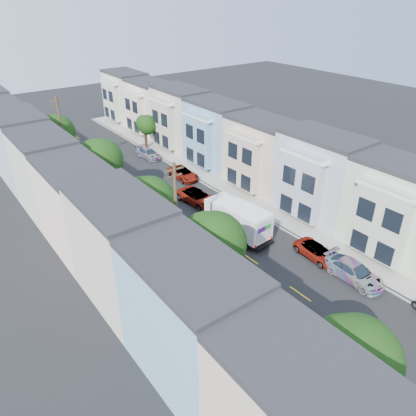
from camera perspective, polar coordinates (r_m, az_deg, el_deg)
The scene contains 27 objects.
ground at distance 36.92m, azimuth 5.86°, elevation -7.07°, with size 160.00×160.00×0.00m, color black.
road_slab at distance 47.30m, azimuth -6.37°, elevation 1.47°, with size 12.00×70.00×0.02m, color black.
curb_left at distance 44.93m, azimuth -12.97°, elevation -0.59°, with size 0.30×70.00×0.15m, color gray.
curb_right at distance 50.23m, azimuth -0.46°, elevation 3.44°, with size 0.30×70.00×0.15m, color gray.
sidewalk_left at distance 44.52m, azimuth -14.48°, elevation -1.07°, with size 2.60×70.00×0.15m, color gray.
sidewalk_right at distance 50.94m, azimuth 0.72°, elevation 3.81°, with size 2.60×70.00×0.15m, color gray.
centerline at distance 47.30m, azimuth -6.37°, elevation 1.46°, with size 0.12×70.00×0.01m, color gold.
townhouse_row_left at distance 43.55m, azimuth -19.01°, elevation -2.62°, with size 5.00×70.00×8.50m, color beige.
townhouse_row_right at distance 53.17m, azimuth 3.99°, elevation 4.75°, with size 5.00×70.00×8.50m, color beige.
tree_a at distance 23.22m, azimuth 19.92°, elevation -19.52°, with size 4.70×4.70×7.15m.
tree_b at distance 28.68m, azimuth 0.69°, elevation -5.11°, with size 4.70×4.70×7.90m.
tree_c at distance 35.71m, azimuth -8.33°, elevation 0.69°, with size 4.70×4.70×7.28m.
tree_d at distance 43.85m, azimuth -14.92°, elevation 6.39°, with size 4.68×4.68×7.94m.
tree_e at distance 56.60m, azimuth -20.55°, elevation 9.85°, with size 4.70×4.70×7.32m.
tree_far_r at distance 61.86m, azimuth -8.63°, elevation 11.44°, with size 2.94×2.94×5.02m.
utility_pole_near at distance 32.19m, azimuth -4.46°, elevation -1.89°, with size 1.60×0.26×10.00m.
utility_pole_far at distance 54.24m, azimuth -19.75°, elevation 9.45°, with size 1.60×0.26×10.00m.
fedex_truck at distance 39.12m, azimuth 4.25°, elevation -1.56°, with size 2.63×6.84×3.28m.
lead_sedan at distance 45.48m, azimuth -1.48°, elevation 1.53°, with size 2.46×5.34×1.48m, color black.
parked_left_a at distance 26.88m, azimuth 22.31°, elevation -25.13°, with size 1.35×3.81×1.27m, color black.
parked_left_b at distance 28.92m, azimuth 11.30°, elevation -17.88°, with size 1.54×4.35×1.45m, color black.
parked_left_c at distance 35.48m, azimuth -2.57°, elevation -7.15°, with size 1.54×4.37×1.46m, color gray.
parked_left_d at distance 42.32m, azimuth -9.68°, elevation -1.30°, with size 1.76×4.20×1.26m, color #390504.
parked_right_a at distance 35.99m, azimuth 19.82°, elevation -8.43°, with size 2.16×5.14×1.54m, color #47484A.
parked_right_b at distance 37.73m, azimuth 15.14°, elevation -6.01°, with size 2.08×4.51×1.25m, color white.
parked_right_c at distance 51.67m, azimuth -3.50°, elevation 4.85°, with size 2.24×4.85×1.35m, color black.
parked_right_d at distance 58.81m, azimuth -8.37°, elevation 7.60°, with size 1.85×4.41×1.32m, color #132241.
Camera 1 is at (-20.87, -21.64, 21.44)m, focal length 35.00 mm.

